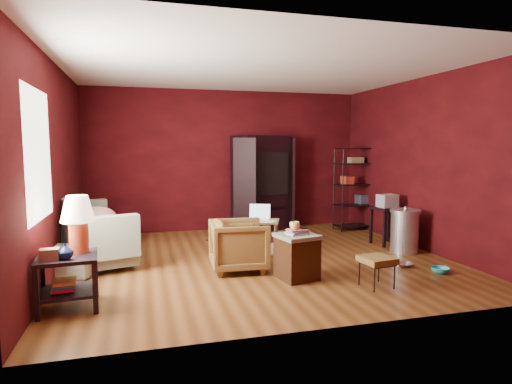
# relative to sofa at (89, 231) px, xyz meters

# --- Properties ---
(room) EXTENTS (5.54, 5.04, 2.84)m
(room) POSITION_rel_sofa_xyz_m (2.41, -0.70, 0.98)
(room) COLOR brown
(room) RESTS_ON ground
(sofa) EXTENTS (1.28, 2.27, 0.85)m
(sofa) POSITION_rel_sofa_xyz_m (0.00, 0.00, 0.00)
(sofa) COLOR gray
(sofa) RESTS_ON ground
(armchair) EXTENTS (0.73, 0.77, 0.76)m
(armchair) POSITION_rel_sofa_xyz_m (2.04, -1.11, -0.05)
(armchair) COLOR black
(armchair) RESTS_ON ground
(pet_bowl_steel) EXTENTS (0.22, 0.08, 0.21)m
(pet_bowl_steel) POSITION_rel_sofa_xyz_m (4.33, -1.58, -0.32)
(pet_bowl_steel) COLOR #B8BBC0
(pet_bowl_steel) RESTS_ON ground
(pet_bowl_turquoise) EXTENTS (0.24, 0.08, 0.24)m
(pet_bowl_turquoise) POSITION_rel_sofa_xyz_m (4.61, -1.96, -0.31)
(pet_bowl_turquoise) COLOR #2ABAC7
(pet_bowl_turquoise) RESTS_ON ground
(vase) EXTENTS (0.19, 0.19, 0.15)m
(vase) POSITION_rel_sofa_xyz_m (0.02, -2.16, 0.21)
(vase) COLOR #0D1A43
(vase) RESTS_ON side_table
(mug) EXTENTS (0.13, 0.11, 0.13)m
(mug) POSITION_rel_sofa_xyz_m (2.63, -1.69, 0.28)
(mug) COLOR #E9E572
(mug) RESTS_ON hamper
(side_table) EXTENTS (0.64, 0.64, 1.17)m
(side_table) POSITION_rel_sofa_xyz_m (0.06, -1.95, 0.28)
(side_table) COLOR black
(side_table) RESTS_ON ground
(sofa_cushions) EXTENTS (1.39, 2.26, 0.88)m
(sofa_cushions) POSITION_rel_sofa_xyz_m (-0.00, -0.03, 0.01)
(sofa_cushions) COLOR gray
(sofa_cushions) RESTS_ON sofa
(hamper) EXTENTS (0.56, 0.56, 0.66)m
(hamper) POSITION_rel_sofa_xyz_m (2.67, -1.69, -0.12)
(hamper) COLOR #3E1F0E
(hamper) RESTS_ON ground
(footstool) EXTENTS (0.41, 0.41, 0.37)m
(footstool) POSITION_rel_sofa_xyz_m (3.48, -2.25, -0.10)
(footstool) COLOR black
(footstool) RESTS_ON ground
(rug_round) EXTENTS (1.51, 1.51, 0.01)m
(rug_round) POSITION_rel_sofa_xyz_m (2.65, 0.12, -0.42)
(rug_round) COLOR #F2E7CA
(rug_round) RESTS_ON ground
(rug_oriental) EXTENTS (1.47, 1.22, 0.01)m
(rug_oriental) POSITION_rel_sofa_xyz_m (2.59, 0.61, -0.41)
(rug_oriental) COLOR #52151C
(rug_oriental) RESTS_ON ground
(laptop_desk) EXTENTS (0.73, 0.64, 0.76)m
(laptop_desk) POSITION_rel_sofa_xyz_m (2.56, -0.29, 0.05)
(laptop_desk) COLOR olive
(laptop_desk) RESTS_ON ground
(tv_armoire) EXTENTS (1.39, 1.11, 1.90)m
(tv_armoire) POSITION_rel_sofa_xyz_m (3.14, 1.56, 0.56)
(tv_armoire) COLOR black
(tv_armoire) RESTS_ON ground
(wire_shelving) EXTENTS (0.84, 0.42, 1.67)m
(wire_shelving) POSITION_rel_sofa_xyz_m (4.96, 1.06, 0.49)
(wire_shelving) COLOR black
(wire_shelving) RESTS_ON ground
(small_stand) EXTENTS (0.48, 0.48, 0.87)m
(small_stand) POSITION_rel_sofa_xyz_m (4.84, -0.28, 0.22)
(small_stand) COLOR black
(small_stand) RESTS_ON ground
(trash_can) EXTENTS (0.49, 0.49, 0.74)m
(trash_can) POSITION_rel_sofa_xyz_m (4.81, -0.84, -0.08)
(trash_can) COLOR silver
(trash_can) RESTS_ON ground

